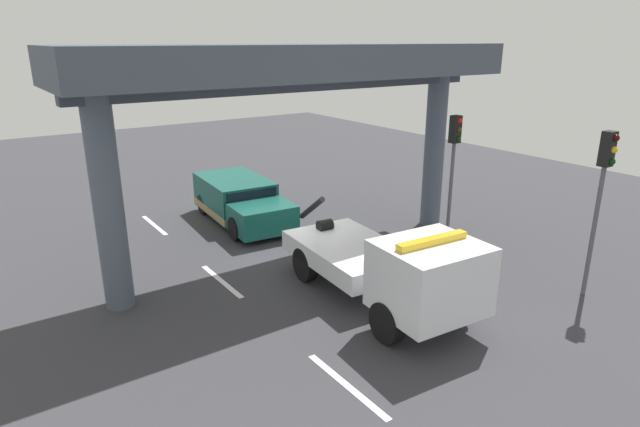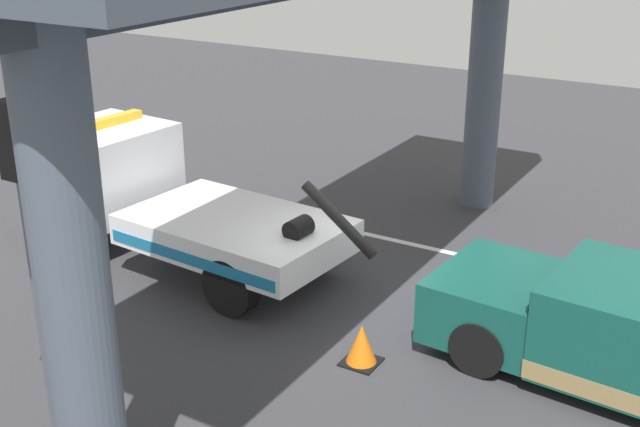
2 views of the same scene
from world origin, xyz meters
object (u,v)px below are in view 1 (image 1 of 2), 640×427
traffic_light_near (454,151)px  traffic_cone_orange (323,232)px  traffic_light_far (603,179)px  tow_truck_white (392,267)px  towed_van_green (240,201)px

traffic_light_near → traffic_cone_orange: traffic_light_near is taller
traffic_light_far → traffic_cone_orange: 8.88m
traffic_cone_orange → tow_truck_white: bearing=-16.1°
traffic_light_far → traffic_cone_orange: bearing=-155.4°
traffic_light_near → tow_truck_white: bearing=-62.7°
tow_truck_white → traffic_light_far: bearing=64.0°
tow_truck_white → traffic_light_far: size_ratio=1.61×
tow_truck_white → towed_van_green: size_ratio=1.37×
towed_van_green → traffic_cone_orange: 3.82m
traffic_light_near → towed_van_green: bearing=-141.2°
towed_van_green → traffic_cone_orange: size_ratio=8.49×
traffic_light_near → traffic_cone_orange: size_ratio=6.95×
traffic_cone_orange → traffic_light_near: bearing=53.3°
traffic_light_near → traffic_light_far: bearing=0.0°
tow_truck_white → traffic_light_near: bearing=117.3°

